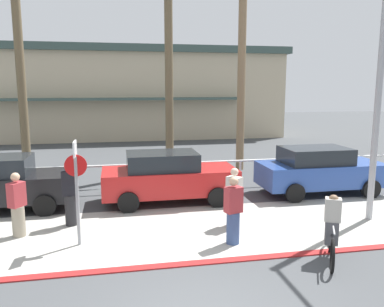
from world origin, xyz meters
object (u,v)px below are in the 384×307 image
pedestrian_3 (70,196)px  car_blue_3 (319,170)px  pedestrian_1 (18,208)px  stop_sign_bike_lane (76,178)px  palm_tree_4 (242,13)px  car_red_2 (168,177)px  palm_tree_2 (15,2)px  pedestrian_0 (234,200)px  palm_tree_3 (169,27)px  cyclist_black_0 (332,229)px  pedestrian_2 (233,213)px

pedestrian_3 → car_blue_3: bearing=11.6°
pedestrian_1 → pedestrian_3: size_ratio=0.93×
stop_sign_bike_lane → palm_tree_4: bearing=49.8°
car_red_2 → palm_tree_2: bearing=138.0°
palm_tree_2 → pedestrian_0: palm_tree_2 is taller
palm_tree_3 → palm_tree_4: bearing=-5.9°
palm_tree_2 → pedestrian_1: size_ratio=5.91×
car_blue_3 → palm_tree_4: bearing=108.3°
car_red_2 → pedestrian_0: bearing=-60.9°
palm_tree_4 → car_red_2: palm_tree_4 is taller
car_red_2 → car_blue_3: 5.46m
stop_sign_bike_lane → cyclist_black_0: stop_sign_bike_lane is taller
pedestrian_2 → palm_tree_3: bearing=92.2°
car_red_2 → pedestrian_0: size_ratio=2.68×
pedestrian_0 → cyclist_black_0: bearing=-58.2°
car_red_2 → pedestrian_2: same height
car_red_2 → cyclist_black_0: size_ratio=2.69×
car_blue_3 → cyclist_black_0: bearing=-116.1°
car_red_2 → pedestrian_3: (-2.94, -1.73, -0.02)m
palm_tree_2 → palm_tree_3: size_ratio=1.10×
palm_tree_2 → palm_tree_4: (9.40, -0.34, -0.16)m
pedestrian_1 → pedestrian_0: bearing=-3.1°
palm_tree_4 → car_red_2: 8.59m
stop_sign_bike_lane → palm_tree_2: bearing=109.3°
car_red_2 → pedestrian_3: pedestrian_3 is taller
cyclist_black_0 → pedestrian_2: bearing=147.1°
palm_tree_3 → pedestrian_3: (-3.68, -6.62, -5.52)m
car_red_2 → pedestrian_0: 3.01m
palm_tree_4 → car_blue_3: bearing=-71.7°
car_red_2 → pedestrian_2: (1.07, -3.83, -0.09)m
palm_tree_4 → pedestrian_1: palm_tree_4 is taller
stop_sign_bike_lane → pedestrian_2: bearing=-9.8°
palm_tree_3 → pedestrian_1: 10.37m
pedestrian_0 → stop_sign_bike_lane: bearing=-172.1°
palm_tree_3 → car_red_2: 7.40m
palm_tree_3 → car_red_2: palm_tree_3 is taller
stop_sign_bike_lane → pedestrian_2: size_ratio=1.51×
stop_sign_bike_lane → car_red_2: 4.20m
palm_tree_2 → car_blue_3: bearing=-24.2°
palm_tree_4 → pedestrian_2: bearing=-108.9°
palm_tree_2 → pedestrian_0: (6.91, -7.54, -6.38)m
car_red_2 → pedestrian_0: (1.47, -2.63, -0.11)m
palm_tree_4 → pedestrian_2: palm_tree_4 is taller
palm_tree_4 → pedestrian_3: 11.16m
cyclist_black_0 → pedestrian_2: (-1.90, 1.23, 0.09)m
palm_tree_3 → pedestrian_0: palm_tree_3 is taller
pedestrian_2 → palm_tree_4: bearing=71.1°
car_blue_3 → pedestrian_3: pedestrian_3 is taller
palm_tree_4 → car_red_2: bearing=-130.9°
pedestrian_3 → cyclist_black_0: bearing=-29.4°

